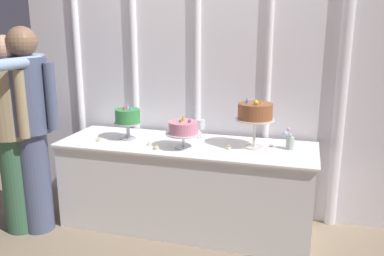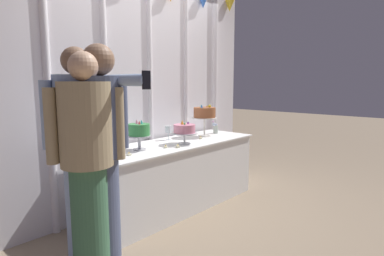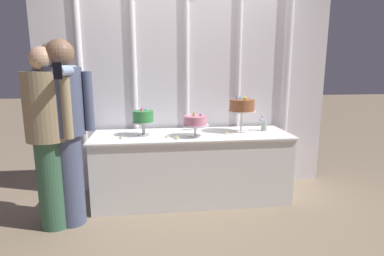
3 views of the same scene
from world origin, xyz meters
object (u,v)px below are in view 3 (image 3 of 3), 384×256
at_px(cake_table, 192,167).
at_px(cake_display_rightmost, 242,106).
at_px(cake_display_leftmost, 143,117).
at_px(wine_glass, 196,120).
at_px(guest_man_pink_jacket, 49,134).
at_px(tealight_near_right, 177,138).
at_px(tealight_far_left, 122,138).
at_px(guest_man_dark_suit, 66,126).
at_px(tealight_far_right, 227,133).
at_px(flower_vase, 264,125).
at_px(cake_display_center, 195,122).
at_px(tealight_near_left, 167,136).
at_px(guest_girl_blue_dress, 57,125).

height_order(cake_table, cake_display_rightmost, cake_display_rightmost).
xyz_separation_m(cake_display_leftmost, wine_glass, (0.59, 0.20, -0.07)).
relative_size(cake_table, guest_man_pink_jacket, 1.31).
bearing_deg(wine_glass, tealight_near_right, -122.11).
distance_m(wine_glass, guest_man_pink_jacket, 1.54).
relative_size(cake_table, cake_display_leftmost, 6.92).
bearing_deg(tealight_far_left, cake_display_leftmost, 28.45).
bearing_deg(guest_man_dark_suit, wine_glass, 25.07).
xyz_separation_m(wine_glass, tealight_far_left, (-0.81, -0.31, -0.11)).
xyz_separation_m(cake_display_leftmost, tealight_near_right, (0.34, -0.21, -0.18)).
bearing_deg(cake_table, tealight_far_right, -8.77).
relative_size(flower_vase, guest_man_pink_jacket, 0.10).
distance_m(tealight_far_left, tealight_near_right, 0.56).
bearing_deg(cake_display_center, tealight_near_right, -155.15).
bearing_deg(tealight_near_left, tealight_far_right, 6.39).
bearing_deg(guest_man_dark_suit, cake_table, 18.65).
height_order(tealight_near_left, guest_girl_blue_dress, guest_girl_blue_dress).
bearing_deg(cake_display_center, tealight_near_left, -178.81).
bearing_deg(flower_vase, guest_man_pink_jacket, -166.72).
xyz_separation_m(cake_table, tealight_far_left, (-0.73, -0.12, 0.38)).
bearing_deg(guest_girl_blue_dress, cake_display_rightmost, 9.60).
bearing_deg(guest_girl_blue_dress, tealight_near_left, 8.10).
xyz_separation_m(cake_display_rightmost, guest_man_pink_jacket, (-1.89, -0.47, -0.15)).
xyz_separation_m(wine_glass, flower_vase, (0.75, -0.11, -0.05)).
distance_m(cake_table, guest_girl_blue_dress, 1.43).
bearing_deg(guest_man_pink_jacket, cake_display_center, 12.94).
bearing_deg(tealight_near_left, cake_display_leftmost, 152.96).
distance_m(cake_display_leftmost, guest_girl_blue_dress, 0.83).
bearing_deg(tealight_far_right, cake_display_center, -169.39).
height_order(cake_display_leftmost, tealight_near_right, cake_display_leftmost).
bearing_deg(cake_display_leftmost, cake_display_rightmost, 2.39).
xyz_separation_m(cake_display_center, guest_girl_blue_dress, (-1.32, -0.15, 0.02)).
xyz_separation_m(cake_table, tealight_near_left, (-0.27, -0.13, 0.38)).
bearing_deg(flower_vase, tealight_far_left, -172.68).
relative_size(cake_display_center, wine_glass, 1.74).
distance_m(cake_display_rightmost, flower_vase, 0.35).
bearing_deg(tealight_far_left, cake_table, 9.64).
xyz_separation_m(cake_table, tealight_near_right, (-0.18, -0.21, 0.38)).
distance_m(tealight_far_left, tealight_near_left, 0.46).
xyz_separation_m(cake_display_center, tealight_far_left, (-0.75, -0.00, -0.15)).
height_order(cake_table, cake_display_leftmost, cake_display_leftmost).
height_order(cake_display_rightmost, tealight_far_right, cake_display_rightmost).
bearing_deg(cake_table, tealight_near_left, -154.54).
relative_size(cake_display_rightmost, guest_man_dark_suit, 0.24).
bearing_deg(cake_display_rightmost, guest_man_dark_suit, -165.89).
height_order(cake_display_leftmost, guest_man_dark_suit, guest_man_dark_suit).
bearing_deg(wine_glass, tealight_near_left, -137.45).
relative_size(tealight_near_left, guest_girl_blue_dress, 0.02).
distance_m(cake_table, guest_man_dark_suit, 1.37).
bearing_deg(guest_girl_blue_dress, cake_table, 11.98).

